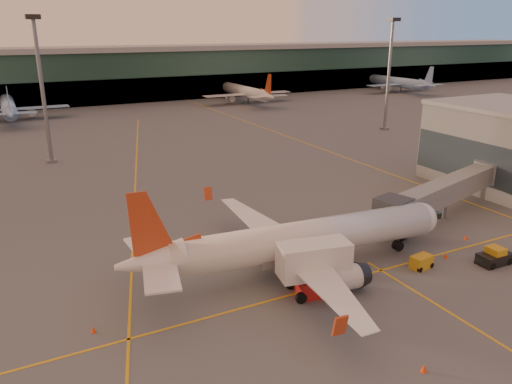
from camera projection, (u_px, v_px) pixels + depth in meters
name	position (u px, v px, depth m)	size (l,w,h in m)	color
ground	(375.00, 305.00, 44.35)	(600.00, 600.00, 0.00)	#4C4F54
taxi_markings	(153.00, 184.00, 78.71)	(100.12, 173.00, 0.01)	gold
terminal	(88.00, 75.00, 161.25)	(400.00, 20.00, 17.60)	#19382D
mast_west_near	(41.00, 80.00, 86.68)	(2.40, 2.40, 25.60)	slate
mast_east_near	(389.00, 66.00, 115.92)	(2.40, 2.40, 25.60)	slate
distant_aircraft_row	(27.00, 119.00, 134.79)	(290.00, 34.00, 13.00)	#85ACDE
main_airplane	(297.00, 241.00, 49.29)	(34.63, 31.25, 10.45)	silver
jet_bridge	(452.00, 189.00, 64.39)	(27.78, 10.41, 5.38)	slate
catering_truck	(315.00, 265.00, 45.53)	(6.94, 4.06, 5.07)	#AC1918
gpu_cart	(421.00, 262.00, 51.08)	(2.47, 1.67, 1.35)	#C18F18
pushback_tug	(495.00, 257.00, 51.95)	(3.66, 2.06, 1.86)	black
cone_nose	(466.00, 237.00, 58.13)	(0.45, 0.45, 0.57)	#F0400C
cone_tail	(93.00, 329.00, 40.39)	(0.41, 0.41, 0.53)	#F0400C
cone_wing_right	(424.00, 368.00, 35.77)	(0.48, 0.48, 0.61)	#F0400C
cone_fwd	(446.00, 256.00, 53.37)	(0.43, 0.43, 0.55)	#F0400C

